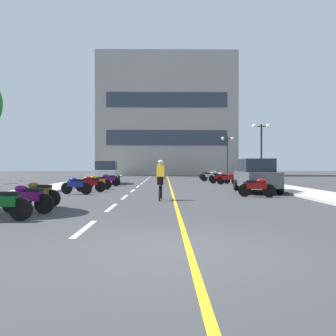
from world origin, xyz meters
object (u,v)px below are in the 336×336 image
(motorcycle_1, at_px, (27,198))
(motorcycle_11, at_px, (210,176))
(street_lamp_far, at_px, (227,147))
(motorcycle_2, at_px, (38,193))
(motorcycle_3, at_px, (257,187))
(motorcycle_9, at_px, (220,178))
(motorcycle_12, at_px, (210,176))
(parked_car_mid, at_px, (106,172))
(motorcycle_6, at_px, (97,182))
(motorcycle_8, at_px, (228,178))
(cyclist_rider, at_px, (161,179))
(motorcycle_4, at_px, (76,185))
(motorcycle_5, at_px, (90,183))
(motorcycle_7, at_px, (108,180))
(motorcycle_13, at_px, (207,175))
(street_lamp_mid, at_px, (261,139))
(parked_car_near, at_px, (256,175))
(motorcycle_10, at_px, (218,177))

(motorcycle_1, bearing_deg, motorcycle_11, 68.69)
(street_lamp_far, distance_m, motorcycle_2, 29.65)
(motorcycle_3, relative_size, motorcycle_9, 0.98)
(motorcycle_12, bearing_deg, parked_car_mid, -146.73)
(parked_car_mid, relative_size, motorcycle_6, 2.61)
(motorcycle_8, relative_size, motorcycle_11, 0.97)
(parked_car_mid, height_order, cyclist_rider, parked_car_mid)
(motorcycle_4, bearing_deg, motorcycle_12, 61.30)
(motorcycle_9, bearing_deg, motorcycle_8, -78.42)
(motorcycle_5, bearing_deg, cyclist_rider, -48.28)
(motorcycle_2, bearing_deg, motorcycle_7, 87.37)
(motorcycle_3, height_order, motorcycle_13, same)
(motorcycle_5, height_order, motorcycle_11, same)
(motorcycle_5, bearing_deg, motorcycle_11, 57.52)
(motorcycle_5, bearing_deg, motorcycle_13, 62.70)
(motorcycle_1, distance_m, motorcycle_11, 23.29)
(motorcycle_4, distance_m, motorcycle_6, 3.46)
(motorcycle_2, bearing_deg, street_lamp_mid, 50.12)
(motorcycle_3, xyz_separation_m, motorcycle_7, (-8.23, 8.45, 0.00))
(parked_car_near, distance_m, motorcycle_12, 15.14)
(motorcycle_3, height_order, cyclist_rider, cyclist_rider)
(motorcycle_2, distance_m, motorcycle_12, 23.34)
(parked_car_near, distance_m, motorcycle_7, 10.56)
(motorcycle_7, distance_m, motorcycle_10, 10.76)
(street_lamp_far, bearing_deg, motorcycle_4, -118.10)
(motorcycle_8, relative_size, cyclist_rider, 0.93)
(parked_car_near, height_order, motorcycle_10, parked_car_near)
(parked_car_near, xyz_separation_m, motorcycle_7, (-8.97, 5.56, -0.44))
(motorcycle_4, xyz_separation_m, motorcycle_7, (0.51, 6.83, 0.00))
(motorcycle_2, xyz_separation_m, motorcycle_4, (0.04, 5.14, 0.00))
(motorcycle_4, height_order, motorcycle_11, same)
(motorcycle_11, bearing_deg, motorcycle_9, -86.62)
(motorcycle_8, relative_size, motorcycle_12, 1.01)
(motorcycle_9, distance_m, motorcycle_11, 4.32)
(motorcycle_4, bearing_deg, cyclist_rider, -33.05)
(motorcycle_11, bearing_deg, motorcycle_12, 82.23)
(motorcycle_8, bearing_deg, motorcycle_6, -149.17)
(motorcycle_5, relative_size, motorcycle_8, 1.03)
(motorcycle_8, bearing_deg, cyclist_rider, -113.52)
(motorcycle_1, bearing_deg, motorcycle_13, 71.02)
(motorcycle_8, xyz_separation_m, motorcycle_12, (-0.37, 7.62, 0.00))
(motorcycle_3, distance_m, cyclist_rider, 4.61)
(motorcycle_3, bearing_deg, motorcycle_8, 86.74)
(motorcycle_5, bearing_deg, motorcycle_1, -90.67)
(motorcycle_7, bearing_deg, street_lamp_far, 53.44)
(motorcycle_13, distance_m, cyclist_rider, 21.39)
(street_lamp_mid, distance_m, motorcycle_13, 9.82)
(street_lamp_mid, height_order, parked_car_mid, street_lamp_mid)
(motorcycle_2, xyz_separation_m, motorcycle_5, (0.42, 6.74, 0.00))
(motorcycle_1, xyz_separation_m, motorcycle_3, (8.46, 5.34, 0.00))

